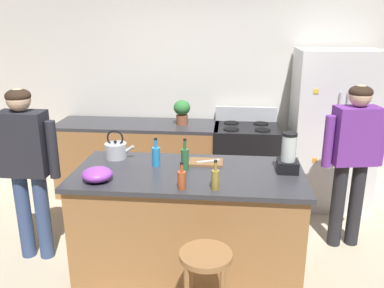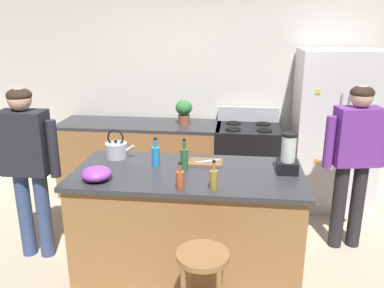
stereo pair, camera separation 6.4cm
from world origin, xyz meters
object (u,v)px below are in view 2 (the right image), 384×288
object	(u,v)px
potted_plant	(184,111)
kitchen_island	(188,220)
person_by_island_left	(27,159)
person_by_sink_right	(355,153)
stove_range	(247,162)
bottle_olive_oil	(184,158)
bottle_cooking_sauce	(180,179)
chef_knife	(208,161)
bar_stool	(203,272)
mixing_bowl	(96,174)
bottle_soda	(156,156)
bottle_vinegar	(214,179)
tea_kettle	(116,149)
blender_appliance	(288,156)
refrigerator	(334,130)
cutting_board	(206,162)

from	to	relation	value
potted_plant	kitchen_island	bearing A→B (deg)	-81.03
person_by_island_left	person_by_sink_right	size ratio (longest dim) A/B	1.00
stove_range	bottle_olive_oil	distance (m)	1.68
person_by_island_left	potted_plant	distance (m)	1.94
bottle_cooking_sauce	chef_knife	bearing A→B (deg)	74.20
bar_stool	mixing_bowl	xyz separation A→B (m)	(-0.90, 0.52, 0.47)
bar_stool	stove_range	bearing A→B (deg)	81.87
bottle_soda	bottle_vinegar	xyz separation A→B (m)	(0.53, -0.45, -0.01)
potted_plant	stove_range	bearing A→B (deg)	-1.89
person_by_sink_right	bottle_olive_oil	size ratio (longest dim) A/B	5.77
stove_range	bottle_cooking_sauce	bearing A→B (deg)	-106.07
potted_plant	bottle_cooking_sauce	distance (m)	1.93
bottle_cooking_sauce	tea_kettle	xyz separation A→B (m)	(-0.69, 0.64, 0.00)
bottle_vinegar	bottle_olive_oil	world-z (taller)	bottle_olive_oil
stove_range	bottle_vinegar	bearing A→B (deg)	-98.88
blender_appliance	bottle_olive_oil	distance (m)	0.86
bottle_olive_oil	tea_kettle	distance (m)	0.71
kitchen_island	person_by_island_left	size ratio (longest dim) A/B	1.21
person_by_sink_right	chef_knife	distance (m)	1.37
refrigerator	blender_appliance	distance (m)	1.59
refrigerator	tea_kettle	distance (m)	2.53
blender_appliance	mixing_bowl	distance (m)	1.56
bottle_soda	chef_knife	bearing A→B (deg)	13.96
person_by_island_left	mixing_bowl	distance (m)	0.80
bar_stool	bottle_soda	distance (m)	1.14
kitchen_island	bottle_olive_oil	distance (m)	0.56
person_by_island_left	bottle_vinegar	world-z (taller)	person_by_island_left
mixing_bowl	cutting_board	world-z (taller)	mixing_bowl
kitchen_island	bottle_olive_oil	bearing A→B (deg)	128.14
kitchen_island	tea_kettle	distance (m)	0.93
bar_stool	tea_kettle	world-z (taller)	tea_kettle
stove_range	blender_appliance	size ratio (longest dim) A/B	3.23
person_by_sink_right	cutting_board	world-z (taller)	person_by_sink_right
bottle_vinegar	mixing_bowl	size ratio (longest dim) A/B	0.97
blender_appliance	person_by_sink_right	bearing A→B (deg)	34.83
bar_stool	mixing_bowl	world-z (taller)	mixing_bowl
person_by_island_left	bottle_olive_oil	world-z (taller)	person_by_island_left
tea_kettle	cutting_board	size ratio (longest dim) A/B	0.92
stove_range	mixing_bowl	bearing A→B (deg)	-124.39
cutting_board	person_by_island_left	bearing A→B (deg)	-173.23
bottle_vinegar	refrigerator	bearing A→B (deg)	55.41
bottle_vinegar	person_by_island_left	bearing A→B (deg)	167.29
bar_stool	refrigerator	bearing A→B (deg)	60.20
mixing_bowl	cutting_board	size ratio (longest dim) A/B	0.81
kitchen_island	mixing_bowl	bearing A→B (deg)	-158.79
bar_stool	potted_plant	size ratio (longest dim) A/B	2.18
person_by_sink_right	blender_appliance	bearing A→B (deg)	-145.17
bottle_soda	cutting_board	world-z (taller)	bottle_soda
bottle_vinegar	cutting_board	size ratio (longest dim) A/B	0.79
bottle_olive_oil	potted_plant	bearing A→B (deg)	97.93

